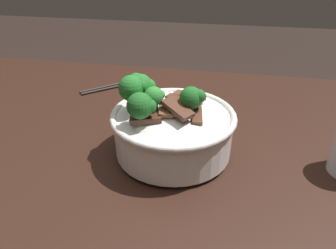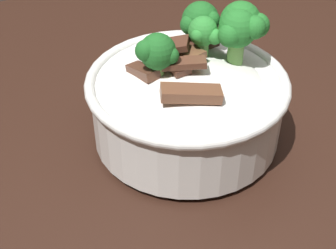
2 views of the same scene
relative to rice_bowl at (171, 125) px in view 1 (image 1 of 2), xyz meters
The scene contains 3 objects.
dining_table 0.23m from the rice_bowl, behind, with size 1.56×0.99×0.80m.
rice_bowl is the anchor object (origin of this frame).
chopsticks_pair 0.37m from the rice_bowl, 127.38° to the left, with size 0.16×0.15×0.01m.
Camera 1 is at (0.26, -0.47, 1.15)m, focal length 32.52 mm.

